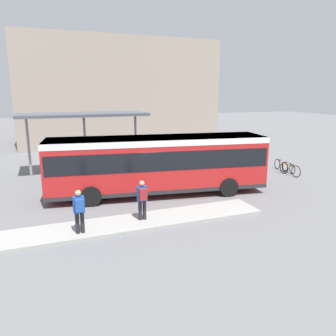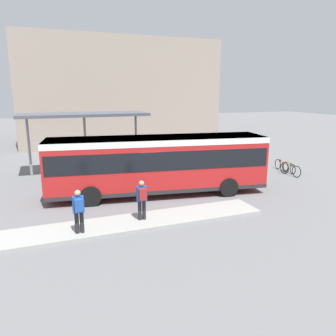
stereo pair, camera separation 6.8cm
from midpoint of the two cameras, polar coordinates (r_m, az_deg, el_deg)
name	(u,v)px [view 1 (the left image)]	position (r m, az deg, el deg)	size (l,w,h in m)	color
ground_plane	(158,194)	(17.36, -1.83, -4.51)	(120.00, 120.00, 0.00)	slate
curb_island	(126,224)	(13.51, -7.42, -9.58)	(11.81, 1.80, 0.12)	#9E9E99
city_bus	(158,161)	(16.91, -1.84, 1.21)	(11.38, 4.12, 3.01)	red
pedestrian_waiting	(142,198)	(13.33, -4.64, -5.19)	(0.41, 0.43, 1.66)	#232328
pedestrian_companion	(79,209)	(12.47, -15.36, -6.92)	(0.41, 0.42, 1.66)	#232328
bicycle_orange	(290,170)	(22.47, 20.39, -0.26)	(0.48, 1.77, 0.76)	black
bicycle_green	(289,168)	(23.28, 20.19, 0.07)	(0.48, 1.50, 0.66)	black
bicycle_red	(281,165)	(23.71, 19.00, 0.46)	(0.48, 1.65, 0.72)	black
station_shelter	(84,116)	(22.27, -14.57, 8.70)	(8.17, 3.01, 3.92)	#4C515B
potted_planter_near_shelter	(102,170)	(20.38, -11.53, -0.32)	(0.71, 0.71, 1.17)	slate
station_building	(114,92)	(37.88, -9.43, 12.89)	(20.03, 11.44, 10.50)	gray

